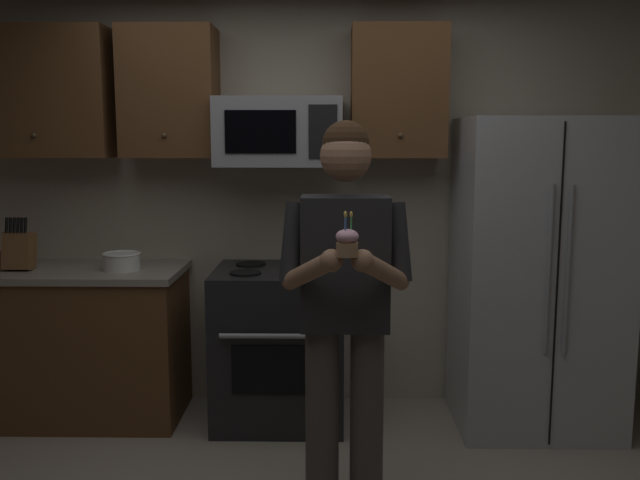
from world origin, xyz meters
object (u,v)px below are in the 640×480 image
refrigerator (537,275)px  knife_block (19,250)px  person (345,298)px  microwave (279,132)px  bowl_large_white (122,261)px  oven_range (279,345)px  cupcake (347,242)px

refrigerator → knife_block: size_ratio=5.63×
person → refrigerator: bearing=41.9°
microwave → refrigerator: microwave is taller
bowl_large_white → person: 1.65m
oven_range → refrigerator: size_ratio=0.52×
bowl_large_white → microwave: bearing=8.9°
microwave → person: 1.43m
knife_block → cupcake: 2.34m
refrigerator → bowl_large_white: 2.42m
oven_range → microwave: 1.26m
bowl_large_white → cupcake: 1.90m
refrigerator → knife_block: 3.02m
knife_block → refrigerator: bearing=-0.2°
knife_block → person: 2.15m
person → cupcake: (-0.00, -0.33, 0.30)m
microwave → person: bearing=-72.6°
oven_range → refrigerator: refrigerator is taller
knife_block → person: size_ratio=0.18×
person → bowl_large_white: bearing=141.3°
microwave → refrigerator: size_ratio=0.41×
bowl_large_white → knife_block: bearing=-179.5°
refrigerator → person: bearing=-138.1°
knife_block → cupcake: (1.89, -1.36, 0.26)m
oven_range → microwave: size_ratio=1.26×
person → cupcake: 0.44m
microwave → bowl_large_white: bearing=-171.1°
knife_block → bowl_large_white: bearing=0.5°
microwave → knife_block: size_ratio=2.31×
microwave → bowl_large_white: size_ratio=3.36×
microwave → refrigerator: bearing=-6.0°
oven_range → person: bearing=-70.8°
oven_range → microwave: bearing=90.0°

